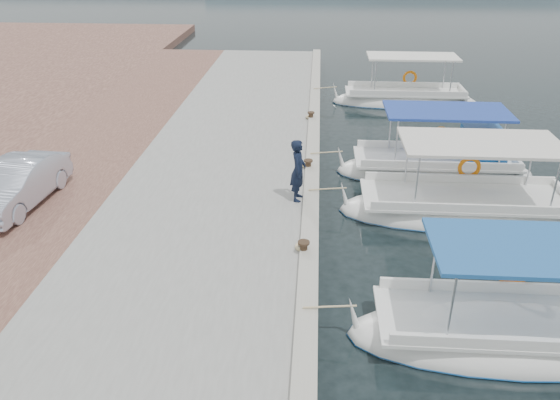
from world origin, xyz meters
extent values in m
plane|color=black|center=(0.00, 0.00, 0.00)|extent=(400.00, 400.00, 0.00)
cube|color=gray|center=(-3.00, 5.00, 0.25)|extent=(6.00, 40.00, 0.50)
cube|color=#A19E8F|center=(-0.22, 5.00, 0.56)|extent=(0.44, 40.00, 0.12)
cube|color=brown|center=(-8.00, 5.00, 0.25)|extent=(4.00, 40.00, 0.50)
ellipsoid|color=white|center=(3.72, -0.74, 0.05)|extent=(6.25, 2.15, 1.30)
ellipsoid|color=#154F96|center=(3.72, -0.74, 0.03)|extent=(6.28, 2.20, 0.22)
cube|color=white|center=(3.72, -0.74, 0.55)|extent=(5.12, 1.85, 0.08)
cube|color=#1F579C|center=(3.88, -0.74, 2.19)|extent=(3.75, 1.98, 0.08)
cylinder|color=silver|center=(2.32, -1.54, 1.35)|extent=(0.05, 0.05, 1.60)
torus|color=orange|center=(4.02, 0.29, 1.00)|extent=(0.68, 0.12, 0.68)
ellipsoid|color=white|center=(4.14, 4.68, 0.05)|extent=(7.07, 2.39, 1.30)
ellipsoid|color=#154F96|center=(4.14, 4.68, 0.03)|extent=(7.11, 2.44, 0.22)
cube|color=white|center=(4.14, 4.68, 0.55)|extent=(5.80, 2.05, 0.08)
cube|color=silver|center=(4.31, 4.68, 2.19)|extent=(4.24, 2.20, 0.08)
cylinder|color=silver|center=(2.55, 3.79, 1.35)|extent=(0.05, 0.05, 1.60)
torus|color=orange|center=(4.44, 5.82, 1.00)|extent=(0.68, 0.12, 0.68)
ellipsoid|color=white|center=(3.81, 7.51, 0.05)|extent=(6.43, 2.17, 1.30)
ellipsoid|color=#154F96|center=(3.81, 7.51, 0.03)|extent=(6.46, 2.21, 0.22)
cube|color=white|center=(3.81, 7.51, 0.55)|extent=(5.27, 1.87, 0.08)
cube|color=#1E3A97|center=(3.97, 7.51, 2.19)|extent=(3.86, 2.00, 0.08)
cylinder|color=silver|center=(2.37, 6.70, 1.35)|extent=(0.05, 0.05, 1.60)
torus|color=orange|center=(4.11, 8.54, 1.00)|extent=(0.68, 0.12, 0.68)
cube|color=#154F96|center=(5.26, 7.51, 1.10)|extent=(1.20, 1.52, 1.00)
ellipsoid|color=white|center=(3.94, 15.70, 0.05)|extent=(6.68, 1.97, 1.30)
ellipsoid|color=#154F96|center=(3.94, 15.70, 0.03)|extent=(6.71, 2.01, 0.22)
cube|color=white|center=(3.94, 15.70, 0.55)|extent=(5.48, 1.69, 0.08)
cube|color=white|center=(4.11, 15.70, 2.19)|extent=(4.01, 1.81, 0.08)
cylinder|color=silver|center=(2.44, 14.96, 1.35)|extent=(0.05, 0.05, 1.60)
torus|color=orange|center=(4.24, 16.63, 1.00)|extent=(0.68, 0.12, 0.68)
cylinder|color=black|center=(-0.35, 1.50, 0.65)|extent=(0.18, 0.18, 0.30)
cylinder|color=black|center=(-0.35, 1.50, 0.80)|extent=(0.28, 0.28, 0.05)
cylinder|color=black|center=(-0.35, 6.50, 0.65)|extent=(0.18, 0.18, 0.30)
cylinder|color=black|center=(-0.35, 6.50, 0.80)|extent=(0.28, 0.28, 0.05)
cylinder|color=black|center=(-0.35, 11.50, 0.65)|extent=(0.18, 0.18, 0.30)
cylinder|color=black|center=(-0.35, 11.50, 0.80)|extent=(0.28, 0.28, 0.05)
imported|color=black|center=(-0.60, 4.37, 1.38)|extent=(0.48, 0.68, 1.77)
imported|color=#B3B9CC|center=(-8.23, 3.54, 1.11)|extent=(1.55, 3.79, 1.22)
camera|label=1|loc=(-0.16, -9.43, 7.37)|focal=35.00mm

